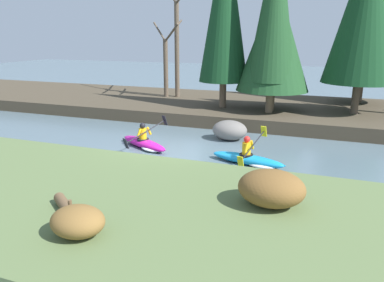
% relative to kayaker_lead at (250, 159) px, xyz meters
% --- Properties ---
extents(ground_plane, '(90.00, 90.00, 0.00)m').
position_rel_kayaker_lead_xyz_m(ground_plane, '(-2.92, 0.02, -0.20)').
color(ground_plane, slate).
extents(riverbank_near, '(44.00, 6.47, 0.66)m').
position_rel_kayaker_lead_xyz_m(riverbank_near, '(-2.92, -5.32, 0.13)').
color(riverbank_near, '#5B7042').
rests_on(riverbank_near, ground).
extents(riverbank_far, '(44.00, 8.31, 0.63)m').
position_rel_kayaker_lead_xyz_m(riverbank_far, '(-2.92, 8.50, 0.12)').
color(riverbank_far, '#473D2D').
rests_on(riverbank_far, ground).
extents(conifer_tree_far_left, '(2.55, 2.55, 9.25)m').
position_rel_kayaker_lead_xyz_m(conifer_tree_far_left, '(-2.99, 6.90, 5.73)').
color(conifer_tree_far_left, brown).
rests_on(conifer_tree_far_left, riverbank_far).
extents(conifer_tree_left, '(3.61, 3.61, 6.25)m').
position_rel_kayaker_lead_xyz_m(conifer_tree_left, '(-0.43, 6.87, 4.06)').
color(conifer_tree_left, '#7A664C').
rests_on(conifer_tree_left, riverbank_far).
extents(conifer_tree_mid_left, '(2.33, 2.33, 8.82)m').
position_rel_kayaker_lead_xyz_m(conifer_tree_mid_left, '(-0.42, 6.33, 5.60)').
color(conifer_tree_mid_left, '#7A664C').
rests_on(conifer_tree_mid_left, riverbank_far).
extents(conifer_tree_centre, '(3.46, 3.46, 8.54)m').
position_rel_kayaker_lead_xyz_m(conifer_tree_centre, '(3.57, 7.51, 5.45)').
color(conifer_tree_centre, brown).
rests_on(conifer_tree_centre, riverbank_far).
extents(conifer_tree_mid_right, '(3.31, 3.31, 8.49)m').
position_rel_kayaker_lead_xyz_m(conifer_tree_mid_right, '(3.93, 10.96, 5.21)').
color(conifer_tree_mid_right, brown).
rests_on(conifer_tree_mid_right, riverbank_far).
extents(bare_tree_upstream, '(2.62, 2.58, 4.66)m').
position_rel_kayaker_lead_xyz_m(bare_tree_upstream, '(-7.25, 9.10, 2.63)').
color(bare_tree_upstream, brown).
rests_on(bare_tree_upstream, riverbank_far).
extents(bare_tree_mid_upstream, '(4.15, 4.10, 7.58)m').
position_rel_kayaker_lead_xyz_m(bare_tree_mid_upstream, '(-6.58, 9.37, 4.00)').
color(bare_tree_mid_upstream, brown).
rests_on(bare_tree_mid_upstream, riverbank_far).
extents(shrub_clump_nearest, '(1.08, 0.90, 0.59)m').
position_rel_kayaker_lead_xyz_m(shrub_clump_nearest, '(-1.87, -7.04, 0.76)').
color(shrub_clump_nearest, brown).
rests_on(shrub_clump_nearest, riverbank_near).
extents(shrub_clump_second, '(1.51, 1.26, 0.82)m').
position_rel_kayaker_lead_xyz_m(shrub_clump_second, '(1.36, -4.42, 0.87)').
color(shrub_clump_second, brown).
rests_on(shrub_clump_second, riverbank_near).
extents(kayaker_lead, '(2.79, 2.06, 1.20)m').
position_rel_kayaker_lead_xyz_m(kayaker_lead, '(0.00, 0.00, 0.00)').
color(kayaker_lead, '#1993D6').
rests_on(kayaker_lead, ground).
extents(kayaker_middle, '(2.68, 1.93, 1.20)m').
position_rel_kayaker_lead_xyz_m(kayaker_middle, '(-4.35, 0.51, 0.00)').
color(kayaker_middle, '#C61999').
rests_on(kayaker_middle, ground).
extents(boulder_midstream, '(1.50, 1.17, 0.85)m').
position_rel_kayaker_lead_xyz_m(boulder_midstream, '(-1.52, 2.88, 0.23)').
color(boulder_midstream, slate).
rests_on(boulder_midstream, ground).
extents(driftwood_log, '(1.43, 1.17, 0.44)m').
position_rel_kayaker_lead_xyz_m(driftwood_log, '(-2.56, -6.45, 0.59)').
color(driftwood_log, brown).
rests_on(driftwood_log, riverbank_near).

